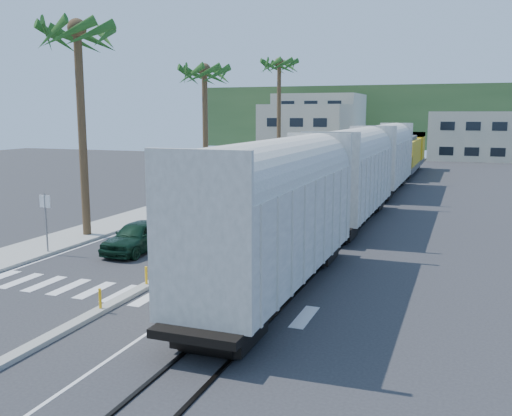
# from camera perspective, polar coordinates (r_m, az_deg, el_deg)

# --- Properties ---
(ground) EXTENTS (140.00, 140.00, 0.00)m
(ground) POSITION_cam_1_polar(r_m,az_deg,el_deg) (23.79, -9.63, -7.18)
(ground) COLOR #28282B
(ground) RESTS_ON ground
(sidewalk) EXTENTS (3.00, 90.00, 0.15)m
(sidewalk) POSITION_cam_1_polar(r_m,az_deg,el_deg) (49.41, -3.72, 1.67)
(sidewalk) COLOR gray
(sidewalk) RESTS_ON ground
(rails) EXTENTS (1.56, 100.00, 0.06)m
(rails) POSITION_cam_1_polar(r_m,az_deg,el_deg) (48.59, 12.48, 1.28)
(rails) COLOR black
(rails) RESTS_ON ground
(median) EXTENTS (0.45, 60.00, 0.85)m
(median) POSITION_cam_1_polar(r_m,az_deg,el_deg) (41.82, 4.12, 0.25)
(median) COLOR gray
(median) RESTS_ON ground
(crosswalk) EXTENTS (14.00, 2.20, 0.01)m
(crosswalk) POSITION_cam_1_polar(r_m,az_deg,el_deg) (22.16, -12.24, -8.50)
(crosswalk) COLOR silver
(crosswalk) RESTS_ON ground
(lane_markings) EXTENTS (9.42, 90.00, 0.01)m
(lane_markings) POSITION_cam_1_polar(r_m,az_deg,el_deg) (47.21, 3.34, 1.22)
(lane_markings) COLOR silver
(lane_markings) RESTS_ON ground
(freight_train) EXTENTS (3.00, 60.94, 5.85)m
(freight_train) POSITION_cam_1_polar(r_m,az_deg,el_deg) (41.04, 11.17, 3.89)
(freight_train) COLOR #ABA89D
(freight_train) RESTS_ON ground
(palm_trees) EXTENTS (3.50, 37.20, 13.75)m
(palm_trees) POSITION_cam_1_polar(r_m,az_deg,el_deg) (46.88, -4.59, 14.39)
(palm_trees) COLOR brown
(palm_trees) RESTS_ON ground
(street_sign) EXTENTS (0.60, 0.08, 3.00)m
(street_sign) POSITION_cam_1_polar(r_m,az_deg,el_deg) (29.11, -20.29, -0.60)
(street_sign) COLOR slate
(street_sign) RESTS_ON ground
(buildings) EXTENTS (38.00, 27.00, 10.00)m
(buildings) POSITION_cam_1_polar(r_m,az_deg,el_deg) (93.11, 9.36, 7.86)
(buildings) COLOR #B7AF91
(buildings) RESTS_ON ground
(hillside) EXTENTS (80.00, 20.00, 12.00)m
(hillside) POSITION_cam_1_polar(r_m,az_deg,el_deg) (120.23, 15.07, 8.78)
(hillside) COLOR #385628
(hillside) RESTS_ON ground
(car_lead) EXTENTS (2.09, 4.65, 1.55)m
(car_lead) POSITION_cam_1_polar(r_m,az_deg,el_deg) (28.65, -11.73, -2.80)
(car_lead) COLOR black
(car_lead) RESTS_ON ground
(car_second) EXTENTS (1.85, 4.50, 1.45)m
(car_second) POSITION_cam_1_polar(r_m,az_deg,el_deg) (33.70, -5.68, -0.90)
(car_second) COLOR black
(car_second) RESTS_ON ground
(car_third) EXTENTS (2.06, 4.51, 1.28)m
(car_third) POSITION_cam_1_polar(r_m,az_deg,el_deg) (39.47, -2.37, 0.53)
(car_third) COLOR black
(car_third) RESTS_ON ground
(car_rear) EXTENTS (2.22, 4.41, 1.19)m
(car_rear) POSITION_cam_1_polar(r_m,az_deg,el_deg) (43.76, 0.34, 1.37)
(car_rear) COLOR #9C9EA0
(car_rear) RESTS_ON ground
(cyclist) EXTENTS (1.34, 2.11, 2.26)m
(cyclist) POSITION_cam_1_polar(r_m,az_deg,el_deg) (23.70, -3.16, -5.33)
(cyclist) COLOR #9EA0A5
(cyclist) RESTS_ON ground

